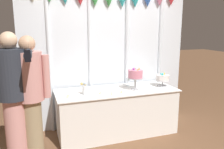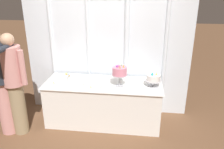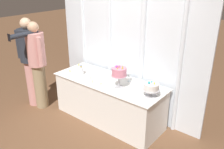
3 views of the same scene
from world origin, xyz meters
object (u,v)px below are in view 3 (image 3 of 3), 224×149
object	(u,v)px
tealight_far_left	(70,71)
tealight_far_right	(101,84)
wine_glass	(129,75)
tealight_near_left	(90,78)
cake_table	(109,100)
guest_man_dark_suit	(37,62)
flower_vase	(81,70)
cake_display_nearleft	(119,73)
tealight_near_right	(93,82)
guest_girl_blue_dress	(30,59)
cake_display_nearright	(151,87)

from	to	relation	value
tealight_far_left	tealight_far_right	distance (m)	0.81
wine_glass	tealight_near_left	size ratio (longest dim) A/B	3.00
cake_table	guest_man_dark_suit	world-z (taller)	guest_man_dark_suit
flower_vase	wine_glass	bearing A→B (deg)	19.61
cake_table	guest_man_dark_suit	bearing A→B (deg)	-160.33
tealight_far_right	tealight_near_left	bearing A→B (deg)	166.54
cake_display_nearleft	tealight_far_right	size ratio (longest dim) A/B	9.44
tealight_near_right	cake_display_nearleft	bearing A→B (deg)	16.27
flower_vase	tealight_near_right	xyz separation A→B (m)	(0.39, -0.12, -0.08)
tealight_near_right	guest_girl_blue_dress	size ratio (longest dim) A/B	0.02
tealight_far_left	wine_glass	bearing A→B (deg)	17.49
cake_table	tealight_near_left	distance (m)	0.51
tealight_far_left	cake_display_nearleft	bearing A→B (deg)	2.85
cake_display_nearleft	tealight_near_right	distance (m)	0.53
tealight_far_left	guest_girl_blue_dress	bearing A→B (deg)	-153.86
cake_display_nearleft	tealight_near_left	world-z (taller)	cake_display_nearleft
cake_table	cake_display_nearright	size ratio (longest dim) A/B	7.55
flower_vase	tealight_near_left	xyz separation A→B (m)	(0.24, -0.03, -0.08)
flower_vase	tealight_far_right	distance (m)	0.57
wine_glass	tealight_far_left	bearing A→B (deg)	-162.51
flower_vase	tealight_near_right	size ratio (longest dim) A/B	4.90
cake_display_nearleft	guest_man_dark_suit	size ratio (longest dim) A/B	0.22
guest_man_dark_suit	guest_girl_blue_dress	distance (m)	0.20
cake_display_nearright	tealight_near_right	bearing A→B (deg)	-169.08
cake_display_nearleft	guest_girl_blue_dress	distance (m)	1.85
cake_display_nearleft	tealight_far_right	world-z (taller)	cake_display_nearleft
flower_vase	guest_man_dark_suit	xyz separation A→B (m)	(-0.76, -0.37, 0.07)
tealight_near_left	wine_glass	bearing A→B (deg)	28.59
tealight_near_right	guest_girl_blue_dress	xyz separation A→B (m)	(-1.35, -0.27, 0.18)
cake_display_nearleft	tealight_far_left	size ratio (longest dim) A/B	7.26
cake_table	guest_girl_blue_dress	size ratio (longest dim) A/B	1.16
cake_table	cake_display_nearleft	world-z (taller)	cake_display_nearleft
tealight_far_right	cake_display_nearleft	bearing A→B (deg)	20.42
tealight_near_right	guest_girl_blue_dress	world-z (taller)	guest_girl_blue_dress
cake_table	flower_vase	xyz separation A→B (m)	(-0.56, -0.10, 0.47)
cake_table	tealight_far_right	world-z (taller)	tealight_far_right
cake_display_nearright	tealight_far_right	distance (m)	0.86
cake_table	wine_glass	size ratio (longest dim) A/B	13.45
cake_display_nearright	guest_girl_blue_dress	distance (m)	2.40
tealight_near_left	guest_girl_blue_dress	bearing A→B (deg)	-163.10
cake_table	tealight_far_left	size ratio (longest dim) A/B	38.46
tealight_near_left	tealight_near_right	size ratio (longest dim) A/B	1.18
cake_display_nearright	tealight_far_left	distance (m)	1.66
cake_display_nearright	tealight_far_left	world-z (taller)	cake_display_nearright
wine_glass	guest_girl_blue_dress	world-z (taller)	guest_girl_blue_dress
tealight_far_right	tealight_far_left	bearing A→B (deg)	176.26
cake_table	tealight_far_right	distance (m)	0.43
cake_display_nearleft	guest_man_dark_suit	distance (m)	1.65
wine_glass	tealight_near_right	world-z (taller)	wine_glass
wine_glass	tealight_far_right	xyz separation A→B (m)	(-0.28, -0.40, -0.10)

